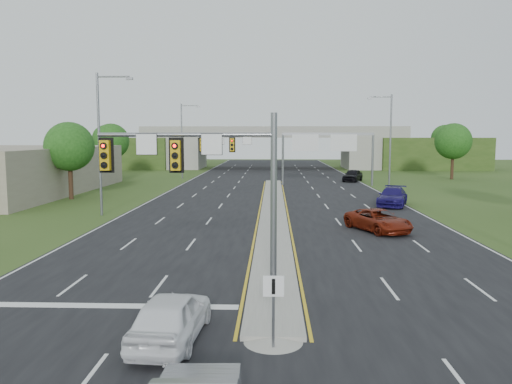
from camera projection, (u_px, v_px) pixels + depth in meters
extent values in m
plane|color=#2E4719|center=(273.00, 299.00, 18.88)|extent=(240.00, 240.00, 0.00)
cube|color=black|center=(273.00, 194.00, 53.64)|extent=(24.00, 160.00, 0.02)
cube|color=gray|center=(273.00, 209.00, 41.71)|extent=(2.00, 54.00, 0.16)
cone|color=gray|center=(273.00, 339.00, 14.89)|extent=(2.00, 2.00, 0.16)
cube|color=gold|center=(260.00, 210.00, 41.76)|extent=(0.12, 54.00, 0.01)
cube|color=gold|center=(287.00, 210.00, 41.68)|extent=(0.12, 54.00, 0.01)
cube|color=silver|center=(165.00, 194.00, 54.05)|extent=(0.12, 160.00, 0.01)
cube|color=silver|center=(384.00, 194.00, 53.24)|extent=(0.12, 160.00, 0.01)
cube|color=silver|center=(94.00, 306.00, 18.10)|extent=(10.50, 0.50, 0.01)
cylinder|color=slate|center=(274.00, 208.00, 18.49)|extent=(0.24, 0.24, 7.00)
cylinder|color=slate|center=(185.00, 135.00, 18.31)|extent=(6.50, 0.16, 0.16)
cube|color=gold|center=(176.00, 155.00, 18.15)|extent=(0.35, 0.25, 1.10)
cube|color=gold|center=(105.00, 155.00, 18.24)|extent=(0.35, 0.25, 1.10)
cube|color=black|center=(176.00, 155.00, 18.29)|extent=(0.55, 0.04, 1.30)
cube|color=black|center=(106.00, 155.00, 18.38)|extent=(0.55, 0.04, 1.30)
sphere|color=#FF0C05|center=(175.00, 146.00, 17.99)|extent=(0.20, 0.20, 0.20)
sphere|color=#FF0C05|center=(104.00, 146.00, 18.07)|extent=(0.20, 0.20, 0.20)
cube|color=white|center=(146.00, 144.00, 18.30)|extent=(0.75, 0.04, 0.75)
cube|color=white|center=(212.00, 144.00, 18.21)|extent=(0.75, 0.04, 0.75)
cylinder|color=slate|center=(273.00, 167.00, 43.33)|extent=(0.24, 0.24, 7.00)
cylinder|color=slate|center=(236.00, 136.00, 43.14)|extent=(6.50, 0.16, 0.16)
cube|color=gold|center=(232.00, 145.00, 42.99)|extent=(0.35, 0.25, 1.10)
cube|color=gold|center=(202.00, 145.00, 43.08)|extent=(0.35, 0.25, 1.10)
cube|color=black|center=(232.00, 145.00, 43.13)|extent=(0.55, 0.04, 1.30)
cube|color=black|center=(202.00, 145.00, 43.22)|extent=(0.55, 0.04, 1.30)
sphere|color=#FF0C05|center=(232.00, 141.00, 42.82)|extent=(0.20, 0.20, 0.20)
sphere|color=#FF0C05|center=(202.00, 141.00, 42.91)|extent=(0.20, 0.20, 0.20)
cube|color=white|center=(220.00, 140.00, 43.13)|extent=(0.75, 0.04, 0.75)
cube|color=white|center=(247.00, 140.00, 43.05)|extent=(0.75, 0.04, 0.75)
cylinder|color=slate|center=(273.00, 313.00, 14.29)|extent=(0.08, 0.08, 2.20)
cube|color=white|center=(273.00, 286.00, 14.15)|extent=(0.60, 0.04, 0.60)
cube|color=black|center=(273.00, 287.00, 14.12)|extent=(0.10, 0.02, 0.45)
cylinder|color=slate|center=(283.00, 159.00, 63.17)|extent=(0.28, 0.28, 6.60)
cylinder|color=slate|center=(373.00, 160.00, 62.79)|extent=(0.28, 0.28, 6.60)
cube|color=slate|center=(328.00, 134.00, 62.63)|extent=(11.50, 0.35, 0.35)
cube|color=#0C591E|center=(305.00, 143.00, 62.65)|extent=(3.20, 0.08, 2.00)
cube|color=#0C591E|center=(344.00, 143.00, 62.48)|extent=(3.20, 0.08, 2.00)
cube|color=silver|center=(305.00, 143.00, 62.60)|extent=(3.30, 0.03, 2.10)
cube|color=silver|center=(344.00, 143.00, 62.44)|extent=(3.30, 0.03, 2.10)
cube|color=gray|center=(187.00, 153.00, 98.60)|extent=(6.00, 12.00, 6.00)
cube|color=gray|center=(360.00, 153.00, 97.43)|extent=(6.00, 12.00, 6.00)
cube|color=#2E4719|center=(123.00, 153.00, 99.05)|extent=(20.00, 14.00, 6.00)
cube|color=#2E4719|center=(427.00, 153.00, 96.99)|extent=(20.00, 14.00, 6.00)
cube|color=gray|center=(273.00, 135.00, 97.62)|extent=(50.00, 12.00, 1.20)
cube|color=gray|center=(273.00, 129.00, 91.75)|extent=(50.00, 0.40, 0.90)
cube|color=gray|center=(273.00, 130.00, 103.27)|extent=(50.00, 0.40, 0.90)
cylinder|color=slate|center=(99.00, 145.00, 38.60)|extent=(0.20, 0.20, 11.00)
cylinder|color=slate|center=(113.00, 77.00, 37.99)|extent=(2.50, 0.12, 0.12)
cube|color=slate|center=(130.00, 79.00, 37.96)|extent=(0.50, 0.25, 0.18)
cylinder|color=slate|center=(182.00, 141.00, 73.37)|extent=(0.20, 0.20, 11.00)
cylinder|color=slate|center=(190.00, 106.00, 72.76)|extent=(2.50, 0.12, 0.12)
cube|color=slate|center=(198.00, 107.00, 72.73)|extent=(0.50, 0.25, 0.18)
cylinder|color=slate|center=(390.00, 142.00, 57.54)|extent=(0.20, 0.20, 11.00)
cylinder|color=slate|center=(381.00, 97.00, 57.02)|extent=(2.50, 0.12, 0.12)
cube|color=slate|center=(370.00, 98.00, 57.08)|extent=(0.50, 0.25, 0.18)
cylinder|color=#382316|center=(71.00, 179.00, 49.14)|extent=(0.44, 0.44, 4.00)
sphere|color=#1A4713|center=(69.00, 146.00, 48.79)|extent=(4.80, 4.80, 4.80)
cylinder|color=#382316|center=(112.00, 164.00, 74.10)|extent=(0.44, 0.44, 4.25)
sphere|color=#1A4713|center=(111.00, 141.00, 73.73)|extent=(5.20, 5.20, 5.20)
cylinder|color=#382316|center=(452.00, 165.00, 72.39)|extent=(0.44, 0.44, 4.25)
sphere|color=#1A4713|center=(453.00, 141.00, 72.01)|extent=(5.20, 5.20, 5.20)
cylinder|color=#382316|center=(106.00, 154.00, 113.31)|extent=(0.44, 0.44, 4.50)
sphere|color=#1A4713|center=(106.00, 138.00, 112.92)|extent=(6.00, 6.00, 6.00)
cylinder|color=#382316|center=(167.00, 155.00, 112.84)|extent=(0.44, 0.44, 4.25)
sphere|color=#1A4713|center=(167.00, 140.00, 112.47)|extent=(5.60, 5.60, 5.60)
cylinder|color=#382316|center=(381.00, 155.00, 111.20)|extent=(0.44, 0.44, 4.25)
sphere|color=#1A4713|center=(381.00, 140.00, 110.82)|extent=(5.60, 5.60, 5.60)
cylinder|color=#382316|center=(444.00, 155.00, 110.70)|extent=(0.44, 0.44, 4.50)
sphere|color=#1A4713|center=(445.00, 138.00, 110.31)|extent=(6.00, 6.00, 6.00)
imported|color=white|center=(171.00, 316.00, 14.94)|extent=(2.10, 4.55, 1.51)
imported|color=maroon|center=(378.00, 220.00, 32.40)|extent=(4.28, 5.64, 1.42)
imported|color=#160E55|center=(393.00, 197.00, 44.43)|extent=(4.01, 6.08, 1.64)
imported|color=black|center=(353.00, 175.00, 69.05)|extent=(3.76, 5.30, 1.68)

